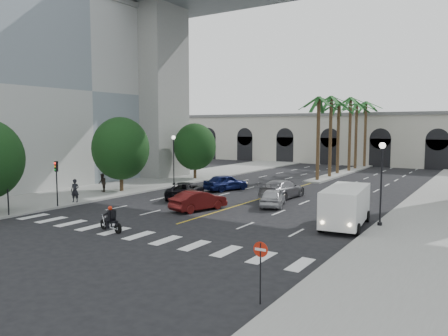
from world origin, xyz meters
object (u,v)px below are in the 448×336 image
Objects in this scene: car_a at (273,197)px; cargo_van at (345,205)px; lamp_post_left_far at (174,156)px; car_d at (282,189)px; pedestrian_a at (75,191)px; traffic_signal_near at (7,181)px; motorcycle_rider at (111,220)px; lamp_post_right at (381,177)px; car_b at (198,200)px; car_c at (186,190)px; car_e at (226,182)px; traffic_signal_far at (57,176)px; pedestrian_b at (102,183)px; do_not_enter_sign at (261,259)px.

car_a is 8.08m from cargo_van.
car_d is at bearing -4.33° from lamp_post_left_far.
lamp_post_left_far reaches higher than pedestrian_a.
motorcycle_rider is at bearing 5.11° from traffic_signal_near.
lamp_post_right reaches higher than car_b.
car_c is (-3.55, 12.06, 0.02)m from motorcycle_rider.
motorcycle_rider is 0.41× the size of car_c.
lamp_post_left_far is 0.88× the size of cargo_van.
car_e is at bearing 110.28° from motorcycle_rider.
lamp_post_right is 1.27× the size of car_a.
car_a is 8.17m from car_c.
traffic_signal_far is 10.70m from car_c.
traffic_signal_near is (0.10, -18.50, -0.71)m from lamp_post_left_far.
motorcycle_rider reaches higher than car_a.
car_a is (13.84, 13.53, -1.79)m from traffic_signal_near.
car_e is 2.68× the size of pedestrian_b.
lamp_post_right is 2.49× the size of motorcycle_rider.
car_e is (-3.09, 18.03, 0.09)m from motorcycle_rider.
car_e is (-6.65, 1.33, -0.02)m from car_d.
lamp_post_left_far is 14.52m from traffic_signal_far.
traffic_signal_near is at bearing -164.33° from motorcycle_rider.
lamp_post_right is 23.62m from traffic_signal_far.
pedestrian_b is (-2.67, 6.99, -1.48)m from traffic_signal_far.
car_b is at bearing 96.66° from motorcycle_rider.
car_e reaches higher than motorcycle_rider.
pedestrian_b is (-11.91, 10.16, 0.32)m from motorcycle_rider.
car_d is 17.51m from pedestrian_a.
pedestrian_b is (-8.82, -7.87, 0.23)m from car_e.
car_a is at bearing 43.25° from pedestrian_b.
motorcycle_rider is at bearing -5.96° from pedestrian_b.
traffic_signal_near is 0.78× the size of car_e.
traffic_signal_near reaches higher than cargo_van.
lamp_post_right is at bearing 147.12° from car_d.
traffic_signal_far is 2.08× the size of pedestrian_b.
traffic_signal_near is at bearing -90.00° from traffic_signal_far.
lamp_post_right is 23.57m from pedestrian_a.
pedestrian_a reaches higher than car_e.
car_d is 6.78m from car_e.
do_not_enter_sign is (22.13, -9.92, 0.56)m from pedestrian_a.
pedestrian_b is (-2.34, 5.04, -0.07)m from pedestrian_a.
do_not_enter_sign reaches higher than car_b.
car_d is at bearing 53.85° from traffic_signal_near.
pedestrian_b is at bearing 59.85° from car_e.
lamp_post_left_far is 1.17× the size of car_b.
traffic_signal_far is at bearing 158.21° from do_not_enter_sign.
lamp_post_right is 0.88× the size of cargo_van.
car_d is at bearing 57.41° from pedestrian_b.
car_a is at bearing 4.37° from pedestrian_a.
pedestrian_b is at bearing 103.67° from traffic_signal_near.
car_b is at bearing 115.90° from car_c.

